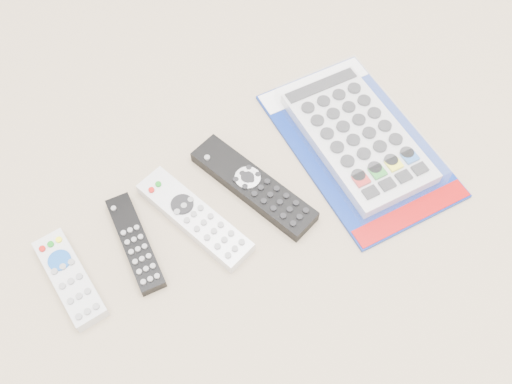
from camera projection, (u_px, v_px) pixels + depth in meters
remote_small_grey at (70, 278)px, 0.77m from camera, size 0.05×0.15×0.02m
remote_slim_black at (135, 243)px, 0.80m from camera, size 0.07×0.16×0.02m
remote_silver_dvd at (195, 218)px, 0.82m from camera, size 0.08×0.20×0.02m
remote_large_black at (254, 186)px, 0.85m from camera, size 0.09×0.22×0.02m
jumbo_remote_packaged at (358, 136)px, 0.89m from camera, size 0.25×0.35×0.04m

